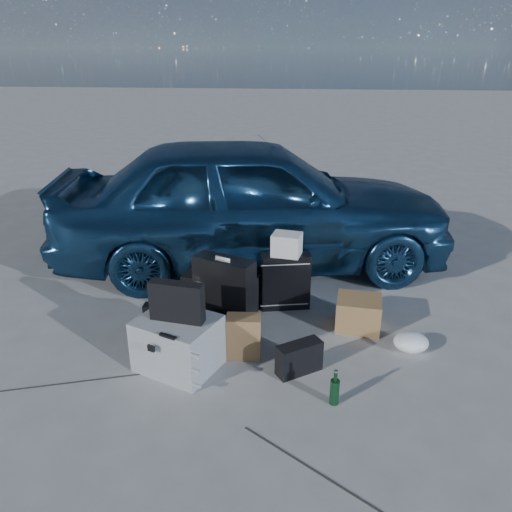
{
  "coord_description": "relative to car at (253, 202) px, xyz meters",
  "views": [
    {
      "loc": [
        0.6,
        -3.41,
        2.4
      ],
      "look_at": [
        0.15,
        0.85,
        0.61
      ],
      "focal_mm": 35.0,
      "sensor_mm": 36.0,
      "label": 1
    }
  ],
  "objects": [
    {
      "name": "ground",
      "position": [
        0.02,
        -2.1,
        -0.76
      ],
      "size": [
        60.0,
        60.0,
        0.0
      ],
      "primitive_type": "plane",
      "color": "#A4A49F",
      "rests_on": "ground"
    },
    {
      "name": "car",
      "position": [
        0.0,
        0.0,
        0.0
      ],
      "size": [
        4.73,
        2.58,
        1.52
      ],
      "primitive_type": "imported",
      "rotation": [
        0.0,
        0.0,
        1.75
      ],
      "color": "#24527F",
      "rests_on": "ground"
    },
    {
      "name": "pelican_case",
      "position": [
        -0.36,
        -2.19,
        -0.54
      ],
      "size": [
        0.74,
        0.68,
        0.44
      ],
      "primitive_type": "cube",
      "rotation": [
        0.0,
        0.0,
        -0.39
      ],
      "color": "#A9ADAF",
      "rests_on": "ground"
    },
    {
      "name": "laptop_bag",
      "position": [
        -0.34,
        -2.19,
        -0.17
      ],
      "size": [
        0.44,
        0.17,
        0.32
      ],
      "primitive_type": "cube",
      "rotation": [
        0.0,
        0.0,
        -0.15
      ],
      "color": "black",
      "rests_on": "pelican_case"
    },
    {
      "name": "briefcase",
      "position": [
        -0.52,
        -1.81,
        -0.59
      ],
      "size": [
        0.45,
        0.11,
        0.35
      ],
      "primitive_type": "cube",
      "rotation": [
        0.0,
        0.0,
        0.02
      ],
      "color": "black",
      "rests_on": "ground"
    },
    {
      "name": "suitcase_left",
      "position": [
        -0.08,
        -1.59,
        -0.41
      ],
      "size": [
        0.58,
        0.39,
        0.71
      ],
      "primitive_type": "cube",
      "rotation": [
        0.0,
        0.0,
        -0.39
      ],
      "color": "black",
      "rests_on": "ground"
    },
    {
      "name": "suitcase_right",
      "position": [
        0.45,
        -1.08,
        -0.48
      ],
      "size": [
        0.5,
        0.26,
        0.57
      ],
      "primitive_type": "cube",
      "rotation": [
        0.0,
        0.0,
        0.21
      ],
      "color": "black",
      "rests_on": "ground"
    },
    {
      "name": "white_carton",
      "position": [
        0.45,
        -1.09,
        -0.09
      ],
      "size": [
        0.3,
        0.26,
        0.21
      ],
      "primitive_type": "cube",
      "rotation": [
        0.0,
        0.0,
        -0.18
      ],
      "color": "silver",
      "rests_on": "suitcase_right"
    },
    {
      "name": "duffel_bag",
      "position": [
        -0.18,
        -1.18,
        -0.58
      ],
      "size": [
        0.77,
        0.46,
        0.36
      ],
      "primitive_type": "cube",
      "rotation": [
        0.0,
        0.0,
        -0.23
      ],
      "color": "black",
      "rests_on": "ground"
    },
    {
      "name": "flat_box_white",
      "position": [
        -0.18,
        -1.19,
        -0.37
      ],
      "size": [
        0.44,
        0.37,
        0.07
      ],
      "primitive_type": "cube",
      "rotation": [
        0.0,
        0.0,
        -0.29
      ],
      "color": "silver",
      "rests_on": "duffel_bag"
    },
    {
      "name": "flat_box_black",
      "position": [
        -0.19,
        -1.18,
        -0.31
      ],
      "size": [
        0.28,
        0.23,
        0.05
      ],
      "primitive_type": "cube",
      "rotation": [
        0.0,
        0.0,
        0.26
      ],
      "color": "black",
      "rests_on": "flat_box_white"
    },
    {
      "name": "kraft_bag",
      "position": [
        0.15,
        -1.99,
        -0.57
      ],
      "size": [
        0.29,
        0.19,
        0.38
      ],
      "primitive_type": "cube",
      "rotation": [
        0.0,
        0.0,
        0.08
      ],
      "color": "#8D613D",
      "rests_on": "ground"
    },
    {
      "name": "cardboard_box",
      "position": [
        1.14,
        -1.41,
        -0.61
      ],
      "size": [
        0.43,
        0.39,
        0.3
      ],
      "primitive_type": "cube",
      "rotation": [
        0.0,
        0.0,
        -0.11
      ],
      "color": "#9C7744",
      "rests_on": "ground"
    },
    {
      "name": "plastic_bag",
      "position": [
        1.56,
        -1.75,
        -0.68
      ],
      "size": [
        0.32,
        0.28,
        0.16
      ],
      "primitive_type": "ellipsoid",
      "rotation": [
        0.0,
        0.0,
        0.11
      ],
      "color": "white",
      "rests_on": "ground"
    },
    {
      "name": "messenger_bag",
      "position": [
        0.61,
        -2.16,
        -0.63
      ],
      "size": [
        0.38,
        0.32,
        0.26
      ],
      "primitive_type": "cube",
      "rotation": [
        0.0,
        0.0,
        0.6
      ],
      "color": "black",
      "rests_on": "ground"
    },
    {
      "name": "green_bottle",
      "position": [
        0.88,
        -2.52,
        -0.63
      ],
      "size": [
        0.07,
        0.07,
        0.27
      ],
      "primitive_type": "cylinder",
      "rotation": [
        0.0,
        0.0,
        0.09
      ],
      "color": "black",
      "rests_on": "ground"
    }
  ]
}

